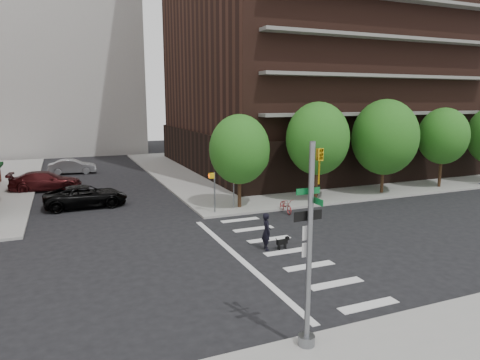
{
  "coord_description": "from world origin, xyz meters",
  "views": [
    {
      "loc": [
        -6.71,
        -17.34,
        7.24
      ],
      "look_at": [
        3.0,
        6.0,
        2.5
      ],
      "focal_mm": 32.0,
      "sensor_mm": 36.0,
      "label": 1
    }
  ],
  "objects_px": {
    "traffic_signal": "(310,263)",
    "parked_car_silver": "(73,166)",
    "scooter": "(286,205)",
    "parked_car_black": "(86,196)",
    "dog_walker": "(266,231)",
    "parked_car_maroon": "(46,181)"
  },
  "relations": [
    {
      "from": "traffic_signal",
      "to": "parked_car_maroon",
      "type": "bearing_deg",
      "value": 105.7
    },
    {
      "from": "parked_car_black",
      "to": "parked_car_maroon",
      "type": "height_order",
      "value": "parked_car_maroon"
    },
    {
      "from": "parked_car_black",
      "to": "dog_walker",
      "type": "bearing_deg",
      "value": -149.46
    },
    {
      "from": "scooter",
      "to": "dog_walker",
      "type": "height_order",
      "value": "dog_walker"
    },
    {
      "from": "parked_car_silver",
      "to": "scooter",
      "type": "bearing_deg",
      "value": -145.24
    },
    {
      "from": "dog_walker",
      "to": "parked_car_black",
      "type": "bearing_deg",
      "value": 42.21
    },
    {
      "from": "parked_car_black",
      "to": "parked_car_silver",
      "type": "relative_size",
      "value": 1.22
    },
    {
      "from": "parked_car_black",
      "to": "scooter",
      "type": "relative_size",
      "value": 3.02
    },
    {
      "from": "traffic_signal",
      "to": "dog_walker",
      "type": "xyz_separation_m",
      "value": [
        2.66,
        8.17,
        -1.78
      ]
    },
    {
      "from": "traffic_signal",
      "to": "parked_car_silver",
      "type": "xyz_separation_m",
      "value": [
        -5.5,
        35.34,
        -1.96
      ]
    },
    {
      "from": "parked_car_black",
      "to": "scooter",
      "type": "distance_m",
      "value": 13.63
    },
    {
      "from": "parked_car_black",
      "to": "parked_car_maroon",
      "type": "bearing_deg",
      "value": 19.86
    },
    {
      "from": "parked_car_maroon",
      "to": "dog_walker",
      "type": "relative_size",
      "value": 2.96
    },
    {
      "from": "traffic_signal",
      "to": "dog_walker",
      "type": "bearing_deg",
      "value": 71.97
    },
    {
      "from": "dog_walker",
      "to": "scooter",
      "type": "bearing_deg",
      "value": -25.85
    },
    {
      "from": "scooter",
      "to": "dog_walker",
      "type": "bearing_deg",
      "value": -120.75
    },
    {
      "from": "parked_car_maroon",
      "to": "scooter",
      "type": "xyz_separation_m",
      "value": [
        14.65,
        -13.51,
        -0.32
      ]
    },
    {
      "from": "traffic_signal",
      "to": "parked_car_maroon",
      "type": "xyz_separation_m",
      "value": [
        -7.73,
        27.5,
        -1.91
      ]
    },
    {
      "from": "parked_car_silver",
      "to": "scooter",
      "type": "relative_size",
      "value": 2.47
    },
    {
      "from": "parked_car_black",
      "to": "dog_walker",
      "type": "height_order",
      "value": "dog_walker"
    },
    {
      "from": "parked_car_maroon",
      "to": "traffic_signal",
      "type": "bearing_deg",
      "value": -160.46
    },
    {
      "from": "traffic_signal",
      "to": "parked_car_silver",
      "type": "bearing_deg",
      "value": 98.84
    }
  ]
}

